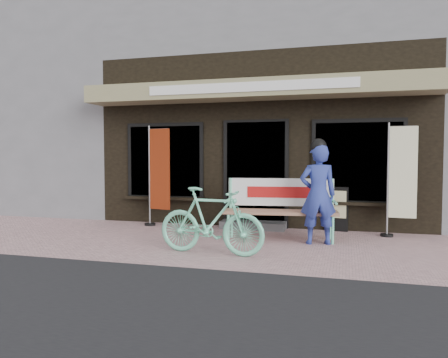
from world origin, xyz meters
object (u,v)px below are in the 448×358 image
(bench, at_px, (280,204))
(person, at_px, (318,192))
(nobori_cream, at_px, (400,178))
(menu_stand, at_px, (337,208))
(bicycle, at_px, (211,221))
(nobori_red, at_px, (158,174))

(bench, xyz_separation_m, person, (0.66, -0.25, 0.24))
(nobori_cream, bearing_deg, person, -139.99)
(nobori_cream, bearing_deg, bench, -155.87)
(bench, height_order, menu_stand, bench)
(person, bearing_deg, bench, 143.79)
(bench, relative_size, menu_stand, 2.33)
(bicycle, height_order, nobori_red, nobori_red)
(person, bearing_deg, nobori_red, 147.99)
(bicycle, relative_size, nobori_red, 0.79)
(person, relative_size, nobori_cream, 0.85)
(bicycle, xyz_separation_m, nobori_red, (-1.84, 2.20, 0.58))
(bench, xyz_separation_m, nobori_cream, (2.04, 0.76, 0.44))
(person, xyz_separation_m, nobori_cream, (1.38, 1.01, 0.20))
(nobori_cream, xyz_separation_m, menu_stand, (-1.10, 0.36, -0.62))
(nobori_cream, relative_size, menu_stand, 2.39)
(bench, relative_size, nobori_cream, 0.98)
(nobori_red, bearing_deg, nobori_cream, 10.06)
(bench, distance_m, menu_stand, 1.47)
(bicycle, distance_m, nobori_cream, 3.66)
(bench, bearing_deg, nobori_red, 157.59)
(bicycle, xyz_separation_m, nobori_cream, (2.86, 2.22, 0.56))
(person, xyz_separation_m, nobori_red, (-3.32, 0.99, 0.22))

